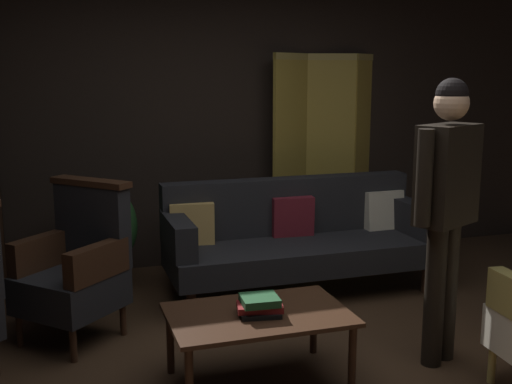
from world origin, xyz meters
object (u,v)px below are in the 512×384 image
at_px(coffee_table, 258,320).
at_px(folding_screen, 329,152).
at_px(book_black_cloth, 260,312).
at_px(book_red_leather, 260,307).
at_px(armchair_wing_right, 77,266).
at_px(potted_plant, 99,231).
at_px(book_green_cloth, 260,300).
at_px(standing_figure, 446,196).
at_px(velvet_couch, 297,234).

bearing_deg(coffee_table, folding_screen, 57.74).
relative_size(book_black_cloth, book_red_leather, 0.89).
height_order(armchair_wing_right, book_red_leather, armchair_wing_right).
xyz_separation_m(folding_screen, book_black_cloth, (-1.44, -2.32, -0.55)).
relative_size(folding_screen, potted_plant, 2.13).
height_order(folding_screen, book_green_cloth, folding_screen).
height_order(standing_figure, book_green_cloth, standing_figure).
distance_m(velvet_couch, coffee_table, 1.62).
bearing_deg(potted_plant, book_red_leather, -67.60).
bearing_deg(velvet_couch, coffee_table, -118.83).
xyz_separation_m(book_black_cloth, book_green_cloth, (0.00, 0.00, 0.07)).
relative_size(velvet_couch, book_red_leather, 8.55).
bearing_deg(coffee_table, book_black_cloth, -92.55).
height_order(book_black_cloth, book_red_leather, book_red_leather).
bearing_deg(armchair_wing_right, book_green_cloth, -46.68).
relative_size(folding_screen, book_red_leather, 7.67).
bearing_deg(coffee_table, potted_plant, 112.79).
bearing_deg(potted_plant, book_black_cloth, -67.60).
xyz_separation_m(coffee_table, book_green_cloth, (-0.00, -0.03, 0.13)).
xyz_separation_m(armchair_wing_right, potted_plant, (0.20, 0.80, 0.03)).
distance_m(standing_figure, book_black_cloth, 1.28).
bearing_deg(book_green_cloth, armchair_wing_right, 133.32).
xyz_separation_m(coffee_table, standing_figure, (1.13, -0.06, 0.65)).
bearing_deg(folding_screen, book_green_cloth, -121.94).
bearing_deg(folding_screen, standing_figure, -97.65).
bearing_deg(book_black_cloth, potted_plant, 112.40).
bearing_deg(book_black_cloth, velvet_couch, 61.65).
height_order(standing_figure, potted_plant, standing_figure).
distance_m(book_black_cloth, book_red_leather, 0.03).
height_order(folding_screen, armchair_wing_right, folding_screen).
bearing_deg(velvet_couch, book_green_cloth, -118.35).
bearing_deg(potted_plant, standing_figure, -44.31).
bearing_deg(book_red_leather, coffee_table, 87.45).
xyz_separation_m(armchair_wing_right, book_red_leather, (0.93, -0.99, -0.03)).
xyz_separation_m(coffee_table, potted_plant, (-0.74, 1.76, 0.14)).
bearing_deg(armchair_wing_right, folding_screen, 29.18).
distance_m(coffee_table, potted_plant, 1.91).
xyz_separation_m(folding_screen, coffee_table, (-1.44, -2.29, -0.61)).
bearing_deg(velvet_couch, potted_plant, 167.33).
height_order(armchair_wing_right, standing_figure, standing_figure).
xyz_separation_m(folding_screen, potted_plant, (-2.18, -0.53, -0.47)).
xyz_separation_m(standing_figure, book_black_cloth, (-1.13, 0.03, -0.59)).
distance_m(book_red_leather, book_green_cloth, 0.04).
bearing_deg(folding_screen, coffee_table, -122.26).
xyz_separation_m(book_black_cloth, book_red_leather, (0.00, 0.00, 0.03)).
bearing_deg(potted_plant, folding_screen, 13.61).
relative_size(velvet_couch, coffee_table, 2.12).
distance_m(folding_screen, velvet_couch, 1.22).
distance_m(potted_plant, book_red_leather, 1.94).
relative_size(standing_figure, book_green_cloth, 8.45).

